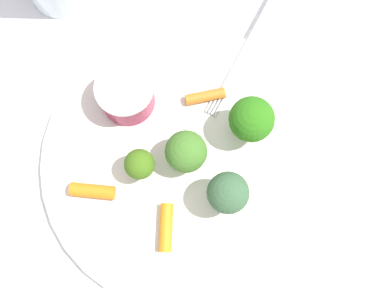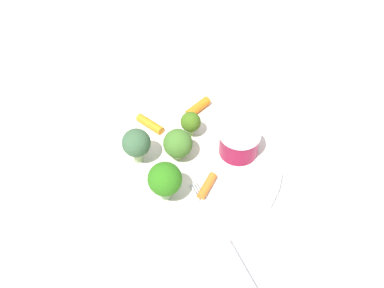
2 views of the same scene
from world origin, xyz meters
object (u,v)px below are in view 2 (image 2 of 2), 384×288
(broccoli_floret_1, at_px, (179,142))
(carrot_stick_2, at_px, (198,107))
(sauce_cup, at_px, (239,142))
(broccoli_floret_0, at_px, (188,122))
(broccoli_floret_3, at_px, (136,144))
(carrot_stick_1, at_px, (150,124))
(fork, at_px, (223,235))
(drinking_glass, at_px, (363,142))
(plate, at_px, (178,159))
(broccoli_floret_2, at_px, (165,180))
(carrot_stick_0, at_px, (207,186))

(broccoli_floret_1, bearing_deg, carrot_stick_2, -174.61)
(sauce_cup, relative_size, broccoli_floret_0, 1.38)
(broccoli_floret_1, relative_size, broccoli_floret_3, 0.87)
(broccoli_floret_3, distance_m, carrot_stick_1, 0.07)
(fork, distance_m, drinking_glass, 0.22)
(broccoli_floret_0, relative_size, broccoli_floret_3, 0.75)
(broccoli_floret_1, xyz_separation_m, broccoli_floret_3, (0.03, -0.05, 0.01))
(plate, xyz_separation_m, carrot_stick_2, (-0.10, -0.01, 0.01))
(carrot_stick_1, height_order, fork, carrot_stick_1)
(plate, xyz_separation_m, drinking_glass, (-0.08, 0.23, 0.05))
(plate, distance_m, carrot_stick_1, 0.07)
(plate, distance_m, broccoli_floret_3, 0.07)
(broccoli_floret_0, distance_m, drinking_glass, 0.23)
(broccoli_floret_0, height_order, broccoli_floret_1, broccoli_floret_1)
(sauce_cup, relative_size, drinking_glass, 0.49)
(sauce_cup, distance_m, broccoli_floret_3, 0.14)
(sauce_cup, relative_size, broccoli_floret_3, 1.03)
(plate, distance_m, broccoli_floret_0, 0.06)
(broccoli_floret_3, relative_size, fork, 0.41)
(broccoli_floret_2, bearing_deg, fork, 73.59)
(plate, bearing_deg, broccoli_floret_1, -177.56)
(carrot_stick_0, distance_m, carrot_stick_1, 0.14)
(broccoli_floret_3, bearing_deg, carrot_stick_2, 161.93)
(drinking_glass, bearing_deg, fork, -36.77)
(broccoli_floret_0, distance_m, broccoli_floret_1, 0.04)
(broccoli_floret_2, distance_m, carrot_stick_2, 0.17)
(plate, relative_size, carrot_stick_1, 6.42)
(broccoli_floret_3, bearing_deg, carrot_stick_0, 85.14)
(carrot_stick_2, height_order, drinking_glass, drinking_glass)
(broccoli_floret_1, xyz_separation_m, broccoli_floret_2, (0.07, 0.01, 0.01))
(broccoli_floret_0, height_order, broccoli_floret_3, broccoli_floret_3)
(plate, xyz_separation_m, carrot_stick_0, (0.04, 0.06, 0.01))
(carrot_stick_0, xyz_separation_m, carrot_stick_1, (-0.07, -0.12, 0.00))
(broccoli_floret_0, bearing_deg, sauce_cup, 87.35)
(plate, xyz_separation_m, broccoli_floret_2, (0.07, 0.01, 0.04))
(carrot_stick_0, distance_m, fork, 0.07)
(sauce_cup, xyz_separation_m, broccoli_floret_0, (-0.00, -0.08, 0.01))
(sauce_cup, xyz_separation_m, broccoli_floret_1, (0.04, -0.07, 0.01))
(carrot_stick_1, relative_size, drinking_glass, 0.39)
(broccoli_floret_1, bearing_deg, carrot_stick_0, 56.32)
(broccoli_floret_2, xyz_separation_m, fork, (0.03, 0.09, -0.03))
(broccoli_floret_1, bearing_deg, plate, 2.44)
(carrot_stick_2, bearing_deg, drinking_glass, 86.24)
(broccoli_floret_0, distance_m, fork, 0.17)
(sauce_cup, bearing_deg, carrot_stick_1, -87.82)
(drinking_glass, bearing_deg, plate, -70.68)
(broccoli_floret_3, xyz_separation_m, fork, (0.07, 0.15, -0.03))
(carrot_stick_1, bearing_deg, fork, 51.27)
(plate, distance_m, fork, 0.14)
(broccoli_floret_0, distance_m, broccoli_floret_2, 0.11)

